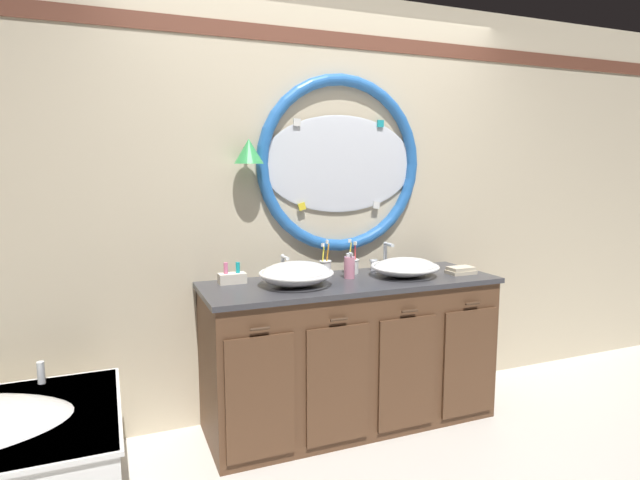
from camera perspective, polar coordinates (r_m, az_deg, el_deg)
name	(u,v)px	position (r m, az deg, el deg)	size (l,w,h in m)	color
ground_plane	(359,443)	(3.21, 4.27, -21.04)	(14.00, 14.00, 0.00)	silver
back_wall_assembly	(321,203)	(3.35, 0.14, 4.01)	(6.40, 0.26, 2.60)	beige
vanity_counter	(350,351)	(3.25, 3.31, -11.96)	(1.76, 0.63, 0.89)	brown
sink_basin_left	(296,274)	(2.96, -2.57, -3.66)	(0.42, 0.42, 0.14)	white
sink_basin_right	(405,267)	(3.26, 9.18, -2.90)	(0.42, 0.42, 0.11)	white
faucet_set_left	(283,269)	(3.19, -4.03, -3.10)	(0.21, 0.12, 0.14)	silver
faucet_set_right	(386,259)	(3.47, 7.11, -2.04)	(0.22, 0.12, 0.18)	silver
toothbrush_holder_left	(325,267)	(3.24, 0.59, -2.92)	(0.08, 0.08, 0.22)	white
toothbrush_holder_right	(352,265)	(3.31, 3.45, -2.75)	(0.09, 0.09, 0.22)	white
soap_dispenser	(349,267)	(3.16, 3.20, -2.91)	(0.07, 0.07, 0.16)	pink
folded_hand_towel	(461,270)	(3.41, 15.00, -3.21)	(0.17, 0.11, 0.04)	beige
toiletry_basket	(232,277)	(3.07, -9.51, -4.02)	(0.16, 0.09, 0.12)	beige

